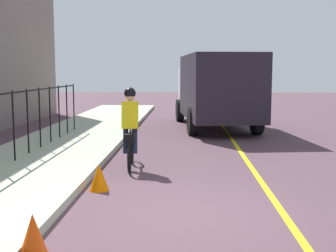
% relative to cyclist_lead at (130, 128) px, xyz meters
% --- Properties ---
extents(ground_plane, '(80.00, 80.00, 0.00)m').
position_rel_cyclist_lead_xyz_m(ground_plane, '(-3.20, -1.14, -0.91)').
color(ground_plane, '#4E3741').
extents(lane_line_centre, '(36.00, 0.12, 0.01)m').
position_rel_cyclist_lead_xyz_m(lane_line_centre, '(-3.20, -2.74, -0.91)').
color(lane_line_centre, yellow).
rests_on(lane_line_centre, ground).
extents(cyclist_lead, '(1.71, 0.38, 1.83)m').
position_rel_cyclist_lead_xyz_m(cyclist_lead, '(0.00, 0.00, 0.00)').
color(cyclist_lead, black).
rests_on(cyclist_lead, ground).
extents(box_truck_background, '(6.93, 3.15, 2.78)m').
position_rel_cyclist_lead_xyz_m(box_truck_background, '(7.23, -2.38, 0.64)').
color(box_truck_background, black).
rests_on(box_truck_background, ground).
extents(traffic_cone_near, '(0.36, 0.36, 0.54)m').
position_rel_cyclist_lead_xyz_m(traffic_cone_near, '(-4.82, 0.53, -0.64)').
color(traffic_cone_near, '#FA500D').
rests_on(traffic_cone_near, ground).
extents(traffic_cone_far, '(0.36, 0.36, 0.50)m').
position_rel_cyclist_lead_xyz_m(traffic_cone_far, '(-1.87, 0.35, -0.66)').
color(traffic_cone_far, '#E56500').
rests_on(traffic_cone_far, ground).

